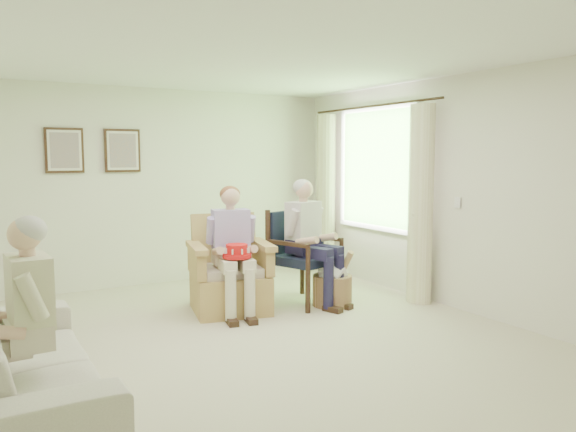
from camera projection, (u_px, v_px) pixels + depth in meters
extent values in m
plane|color=beige|center=(249.00, 339.00, 5.26)|extent=(5.50, 5.50, 0.00)
cube|color=silver|center=(157.00, 187.00, 7.48)|extent=(5.00, 0.04, 2.60)
cube|color=silver|center=(494.00, 240.00, 2.76)|extent=(5.00, 0.04, 2.60)
cube|color=silver|center=(446.00, 192.00, 6.37)|extent=(0.04, 5.50, 2.60)
cube|color=white|center=(247.00, 56.00, 4.98)|extent=(5.00, 5.50, 0.02)
cube|color=#2D6B23|center=(377.00, 168.00, 7.36)|extent=(0.02, 1.40, 1.50)
cube|color=white|center=(377.00, 108.00, 7.27)|extent=(0.04, 1.52, 0.06)
cube|color=white|center=(375.00, 227.00, 7.44)|extent=(0.04, 1.52, 0.06)
cylinder|color=#382114|center=(372.00, 106.00, 7.22)|extent=(0.03, 2.50, 0.03)
cylinder|color=beige|center=(421.00, 205.00, 6.49)|extent=(0.34, 0.34, 2.30)
cylinder|color=beige|center=(326.00, 195.00, 8.17)|extent=(0.34, 0.34, 2.30)
cube|color=#382114|center=(64.00, 150.00, 6.83)|extent=(0.45, 0.03, 0.55)
cube|color=silver|center=(65.00, 150.00, 6.81)|extent=(0.39, 0.01, 0.49)
cube|color=tan|center=(65.00, 150.00, 6.81)|extent=(0.33, 0.01, 0.43)
cube|color=#382114|center=(122.00, 151.00, 7.18)|extent=(0.45, 0.03, 0.55)
cube|color=silver|center=(123.00, 151.00, 7.16)|extent=(0.39, 0.01, 0.49)
cube|color=tan|center=(123.00, 151.00, 7.16)|extent=(0.33, 0.01, 0.43)
cube|color=tan|center=(230.00, 293.00, 6.20)|extent=(0.79, 0.77, 0.41)
cube|color=beige|center=(231.00, 270.00, 6.15)|extent=(0.61, 0.59, 0.10)
cube|color=tan|center=(218.00, 240.00, 6.43)|extent=(0.73, 0.22, 0.62)
cube|color=tan|center=(199.00, 263.00, 5.98)|extent=(0.10, 0.71, 0.30)
cube|color=tan|center=(259.00, 257.00, 6.35)|extent=(0.10, 0.71, 0.30)
cylinder|color=black|center=(295.00, 292.00, 6.14)|extent=(0.06, 0.06, 0.46)
cylinder|color=black|center=(342.00, 285.00, 6.45)|extent=(0.06, 0.06, 0.46)
cylinder|color=black|center=(269.00, 281.00, 6.65)|extent=(0.06, 0.06, 0.46)
cylinder|color=black|center=(314.00, 276.00, 6.96)|extent=(0.06, 0.06, 0.46)
cube|color=#161D32|center=(305.00, 259.00, 6.52)|extent=(0.61, 0.59, 0.11)
cube|color=#161D32|center=(292.00, 232.00, 6.73)|extent=(0.57, 0.07, 0.53)
imported|color=beige|center=(24.00, 363.00, 3.77)|extent=(2.26, 0.88, 0.66)
cube|color=beige|center=(231.00, 256.00, 6.13)|extent=(0.40, 0.26, 0.16)
cube|color=#B59FE1|center=(230.00, 230.00, 6.12)|extent=(0.39, 0.24, 0.46)
sphere|color=#DDAD8E|center=(230.00, 197.00, 6.07)|extent=(0.21, 0.21, 0.21)
ellipsoid|color=brown|center=(229.00, 194.00, 6.09)|extent=(0.22, 0.22, 0.18)
cube|color=beige|center=(231.00, 265.00, 5.90)|extent=(0.14, 0.44, 0.13)
cube|color=beige|center=(248.00, 263.00, 6.00)|extent=(0.14, 0.44, 0.13)
cylinder|color=beige|center=(239.00, 295.00, 5.76)|extent=(0.12, 0.12, 0.52)
cylinder|color=beige|center=(257.00, 292.00, 5.86)|extent=(0.12, 0.12, 0.52)
cube|color=#1E1B3C|center=(305.00, 245.00, 6.50)|extent=(0.40, 0.26, 0.16)
cube|color=silver|center=(304.00, 221.00, 6.49)|extent=(0.39, 0.24, 0.46)
sphere|color=#DDAD8E|center=(305.00, 189.00, 6.44)|extent=(0.21, 0.21, 0.21)
ellipsoid|color=#B7B2AD|center=(304.00, 187.00, 6.46)|extent=(0.22, 0.22, 0.18)
cube|color=#1E1B3C|center=(308.00, 253.00, 6.27)|extent=(0.14, 0.44, 0.13)
cube|color=#1E1B3C|center=(323.00, 252.00, 6.37)|extent=(0.14, 0.44, 0.13)
cylinder|color=#1E1B3C|center=(317.00, 284.00, 6.13)|extent=(0.12, 0.12, 0.58)
cylinder|color=#1E1B3C|center=(332.00, 282.00, 6.23)|extent=(0.12, 0.12, 0.58)
cube|color=beige|center=(24.00, 333.00, 3.65)|extent=(0.42, 0.26, 0.16)
cube|color=beige|center=(22.00, 290.00, 3.63)|extent=(0.41, 0.24, 0.46)
sphere|color=#DDAD8E|center=(19.00, 234.00, 3.58)|extent=(0.21, 0.21, 0.21)
ellipsoid|color=#B7B2AD|center=(18.00, 230.00, 3.60)|extent=(0.22, 0.22, 0.18)
cube|color=beige|center=(10.00, 353.00, 3.41)|extent=(0.14, 0.44, 0.13)
cube|color=beige|center=(46.00, 348.00, 3.51)|extent=(0.14, 0.44, 0.13)
cylinder|color=beige|center=(15.00, 406.00, 3.27)|extent=(0.12, 0.12, 0.47)
cylinder|color=beige|center=(52.00, 398.00, 3.37)|extent=(0.12, 0.12, 0.47)
cylinder|color=red|center=(237.00, 256.00, 5.87)|extent=(0.30, 0.30, 0.04)
cylinder|color=red|center=(237.00, 250.00, 5.86)|extent=(0.23, 0.23, 0.12)
cube|color=white|center=(247.00, 249.00, 5.92)|extent=(0.05, 0.01, 0.05)
cube|color=white|center=(241.00, 248.00, 5.97)|extent=(0.04, 0.04, 0.05)
cube|color=white|center=(232.00, 248.00, 5.96)|extent=(0.01, 0.04, 0.05)
cube|color=white|center=(226.00, 250.00, 5.89)|extent=(0.04, 0.04, 0.05)
cube|color=white|center=(226.00, 251.00, 5.80)|extent=(0.05, 0.01, 0.05)
cube|color=white|center=(233.00, 252.00, 5.75)|extent=(0.04, 0.04, 0.05)
cube|color=white|center=(242.00, 252.00, 5.76)|extent=(0.01, 0.04, 0.05)
cube|color=white|center=(248.00, 250.00, 5.83)|extent=(0.04, 0.04, 0.05)
cylinder|color=tan|center=(332.00, 290.00, 6.44)|extent=(0.53, 0.53, 0.35)
ellipsoid|color=white|center=(332.00, 271.00, 6.41)|extent=(0.40, 0.40, 0.24)
cylinder|color=#A57F56|center=(342.00, 271.00, 6.42)|extent=(0.18, 0.32, 0.52)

